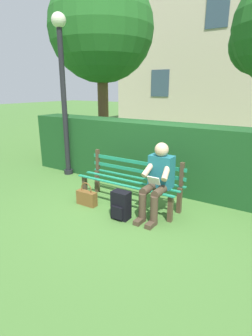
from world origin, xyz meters
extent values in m
plane|color=#477533|center=(0.00, 0.00, 0.00)|extent=(60.00, 60.00, 0.00)
cube|color=#4C3828|center=(-0.86, 0.18, 0.22)|extent=(0.07, 0.07, 0.43)
cube|color=#4C3828|center=(0.86, 0.18, 0.22)|extent=(0.07, 0.07, 0.43)
cube|color=#4C3828|center=(-0.86, -0.18, 0.22)|extent=(0.07, 0.07, 0.43)
cube|color=#4C3828|center=(0.86, -0.18, 0.22)|extent=(0.07, 0.07, 0.43)
cube|color=#1E8460|center=(0.00, -0.23, 0.44)|extent=(1.88, 0.06, 0.02)
cube|color=#1E8460|center=(0.00, 0.00, 0.44)|extent=(1.88, 0.06, 0.02)
cube|color=#1E8460|center=(0.00, 0.23, 0.44)|extent=(1.88, 0.06, 0.02)
cube|color=#4C3828|center=(-0.86, -0.22, 0.65)|extent=(0.06, 0.06, 0.40)
cube|color=#4C3828|center=(0.86, -0.22, 0.65)|extent=(0.06, 0.06, 0.40)
cube|color=#1E8460|center=(0.00, -0.22, 0.58)|extent=(1.88, 0.02, 0.06)
cube|color=#1E8460|center=(0.00, -0.22, 0.73)|extent=(1.88, 0.02, 0.06)
cube|color=#1E6672|center=(-0.59, -0.02, 0.71)|extent=(0.38, 0.22, 0.52)
sphere|color=#D8AD8C|center=(-0.59, 0.00, 1.07)|extent=(0.22, 0.22, 0.22)
cylinder|color=#473828|center=(-0.69, 0.19, 0.47)|extent=(0.13, 0.42, 0.13)
cylinder|color=#473828|center=(-0.49, 0.19, 0.47)|extent=(0.13, 0.42, 0.13)
cylinder|color=#473828|center=(-0.69, 0.40, 0.23)|extent=(0.12, 0.12, 0.45)
cylinder|color=#473828|center=(-0.49, 0.40, 0.23)|extent=(0.12, 0.12, 0.45)
cube|color=#473828|center=(-0.69, 0.48, 0.04)|extent=(0.10, 0.24, 0.07)
cube|color=#473828|center=(-0.49, 0.48, 0.04)|extent=(0.10, 0.24, 0.07)
cylinder|color=#D8AD8C|center=(-0.74, 0.12, 0.78)|extent=(0.14, 0.32, 0.26)
cylinder|color=#D8AD8C|center=(-0.44, 0.12, 0.78)|extent=(0.14, 0.32, 0.26)
cube|color=white|center=(-0.59, 0.24, 0.64)|extent=(0.20, 0.07, 0.13)
cube|color=#19471E|center=(-0.02, -1.15, 0.66)|extent=(6.51, 0.67, 1.32)
sphere|color=#19471E|center=(1.60, -1.21, 1.06)|extent=(0.54, 0.54, 0.54)
cube|color=#BCAD93|center=(1.03, -9.74, 3.92)|extent=(9.50, 3.20, 7.84)
cube|color=#334756|center=(3.41, -8.12, 2.20)|extent=(0.90, 0.04, 1.20)
cube|color=#334756|center=(1.03, -8.12, 4.86)|extent=(0.90, 0.04, 1.20)
cube|color=black|center=(-0.17, 0.50, 0.23)|extent=(0.28, 0.18, 0.45)
cube|color=black|center=(-0.17, 0.62, 0.14)|extent=(0.20, 0.04, 0.20)
cylinder|color=black|center=(-0.25, 0.40, 0.25)|extent=(0.04, 0.04, 0.27)
cylinder|color=black|center=(-0.08, 0.40, 0.25)|extent=(0.04, 0.04, 0.27)
cube|color=brown|center=(0.62, 0.41, 0.13)|extent=(0.38, 0.13, 0.25)
torus|color=brown|center=(0.62, 0.41, 0.30)|extent=(0.23, 0.02, 0.23)
cylinder|color=brown|center=(2.60, -2.70, 1.38)|extent=(0.31, 0.31, 2.76)
sphere|color=#236023|center=(2.60, -2.70, 3.54)|extent=(2.87, 2.87, 2.87)
sphere|color=#236023|center=(3.32, -3.13, 3.26)|extent=(1.72, 1.72, 1.72)
cylinder|color=black|center=(2.18, -0.72, 0.05)|extent=(0.21, 0.21, 0.10)
cylinder|color=black|center=(2.18, -0.72, 1.60)|extent=(0.12, 0.12, 3.21)
sphere|color=silver|center=(2.18, -0.72, 3.33)|extent=(0.30, 0.30, 0.30)
camera|label=1|loc=(-2.30, 3.67, 1.99)|focal=28.40mm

